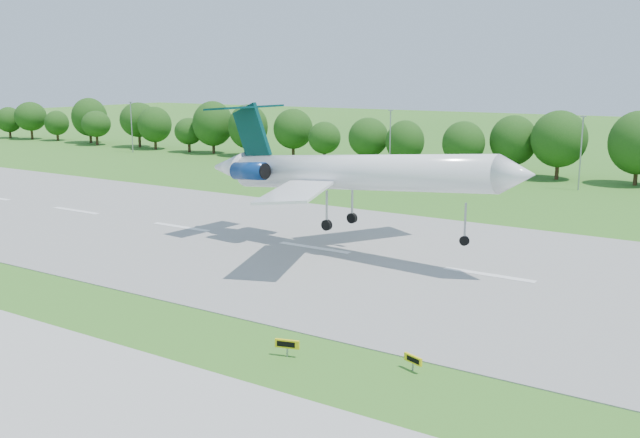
{
  "coord_description": "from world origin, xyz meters",
  "views": [
    {
      "loc": [
        41.88,
        -39.05,
        19.08
      ],
      "look_at": [
        5.26,
        18.0,
        5.12
      ],
      "focal_mm": 40.0,
      "sensor_mm": 36.0,
      "label": 1
    }
  ],
  "objects": [
    {
      "name": "ground",
      "position": [
        0.0,
        0.0,
        0.0
      ],
      "size": [
        600.0,
        600.0,
        0.0
      ],
      "primitive_type": "plane",
      "color": "#2C691B",
      "rests_on": "ground"
    },
    {
      "name": "runway",
      "position": [
        0.0,
        25.0,
        0.04
      ],
      "size": [
        400.0,
        45.0,
        0.08
      ],
      "primitive_type": "cube",
      "color": "gray",
      "rests_on": "ground"
    },
    {
      "name": "tree_line",
      "position": [
        0.0,
        92.0,
        6.19
      ],
      "size": [
        288.4,
        8.4,
        10.4
      ],
      "color": "#382314",
      "rests_on": "ground"
    },
    {
      "name": "light_poles",
      "position": [
        -2.5,
        82.0,
        6.34
      ],
      "size": [
        175.9,
        0.25,
        12.19
      ],
      "color": "gray",
      "rests_on": "ground"
    },
    {
      "name": "airliner",
      "position": [
        3.28,
        25.17,
        8.89
      ],
      "size": [
        40.34,
        29.19,
        12.96
      ],
      "rotation": [
        0.0,
        -0.07,
        -0.09
      ],
      "color": "white",
      "rests_on": "ground"
    },
    {
      "name": "taxi_sign_centre",
      "position": [
        15.21,
        -1.66,
        0.9
      ],
      "size": [
        1.73,
        0.66,
        1.22
      ],
      "rotation": [
        0.0,
        0.0,
        0.28
      ],
      "color": "gray",
      "rests_on": "ground"
    },
    {
      "name": "taxi_sign_right",
      "position": [
        23.48,
        0.82,
        0.79
      ],
      "size": [
        1.48,
        0.68,
        1.06
      ],
      "rotation": [
        0.0,
        0.0,
        -0.35
      ],
      "color": "gray",
      "rests_on": "ground"
    },
    {
      "name": "service_vehicle_a",
      "position": [
        -53.83,
        81.55,
        0.59
      ],
      "size": [
        3.65,
        1.55,
        1.17
      ],
      "primitive_type": "imported",
      "rotation": [
        0.0,
        0.0,
        1.66
      ],
      "color": "silver",
      "rests_on": "ground"
    },
    {
      "name": "service_vehicle_b",
      "position": [
        -19.74,
        75.92,
        0.54
      ],
      "size": [
        3.36,
        1.9,
        1.08
      ],
      "primitive_type": "imported",
      "rotation": [
        0.0,
        0.0,
        1.78
      ],
      "color": "silver",
      "rests_on": "ground"
    }
  ]
}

